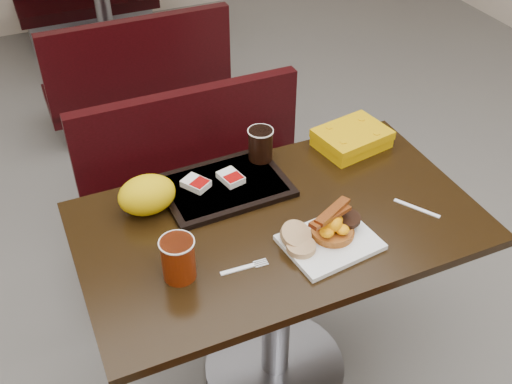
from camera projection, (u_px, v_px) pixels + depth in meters
name	position (u px, v px, depth m)	size (l,w,h in m)	color
floor	(275.00, 369.00, 2.30)	(6.00, 7.00, 0.01)	gray
table_near	(277.00, 303.00, 2.07)	(1.20, 0.70, 0.75)	black
bench_near_n	(206.00, 189.00, 2.58)	(1.00, 0.46, 0.72)	black
table_far	(105.00, 19.00, 3.93)	(1.20, 0.70, 0.75)	black
bench_far_s	(133.00, 68.00, 3.44)	(1.00, 0.46, 0.72)	black
platter	(330.00, 242.00, 1.75)	(0.26, 0.20, 0.02)	white
pancake_stack	(333.00, 230.00, 1.76)	(0.13, 0.13, 0.03)	#A3501B
sausage_patty	(346.00, 218.00, 1.77)	(0.08, 0.08, 0.01)	black
scrambled_eggs	(333.00, 225.00, 1.72)	(0.09, 0.08, 0.05)	#FC9F05
bacon_strips	(330.00, 215.00, 1.70)	(0.16, 0.07, 0.01)	#4D1505
muffin_bottom	(301.00, 247.00, 1.71)	(0.08, 0.08, 0.02)	tan
muffin_top	(296.00, 235.00, 1.73)	(0.09, 0.09, 0.02)	tan
coffee_cup_near	(178.00, 259.00, 1.62)	(0.09, 0.09, 0.13)	#972A05
fork	(238.00, 269.00, 1.67)	(0.14, 0.03, 0.00)	white
knife	(417.00, 208.00, 1.87)	(0.15, 0.01, 0.00)	white
condiment_syrup	(203.00, 215.00, 1.84)	(0.04, 0.03, 0.01)	#B36907
condiment_ketchup	(259.00, 198.00, 1.91)	(0.04, 0.03, 0.01)	#8C0504
tray	(224.00, 186.00, 1.95)	(0.39, 0.28, 0.02)	black
hashbrown_sleeve_left	(196.00, 184.00, 1.93)	(0.06, 0.08, 0.02)	silver
hashbrown_sleeve_right	(231.00, 177.00, 1.95)	(0.06, 0.08, 0.02)	silver
coffee_cup_far	(260.00, 144.00, 2.02)	(0.08, 0.08, 0.11)	black
clamshell	(352.00, 138.00, 2.12)	(0.24, 0.18, 0.06)	#D19803
paper_bag	(147.00, 195.00, 1.83)	(0.18, 0.13, 0.12)	#E3B107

